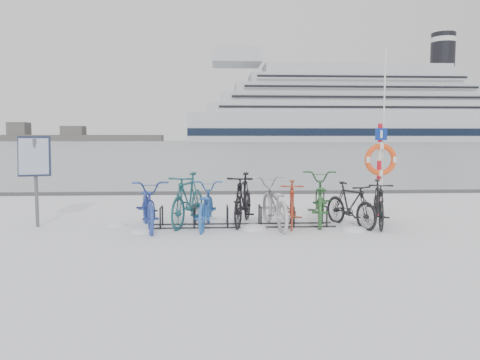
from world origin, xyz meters
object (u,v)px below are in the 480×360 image
bike_rack (244,218)px  info_board (35,162)px  lifebuoy_station (380,160)px  cruise_ferry (352,112)px

bike_rack → info_board: bearing=177.8°
info_board → lifebuoy_station: (7.99, 1.03, -0.03)m
lifebuoy_station → cruise_ferry: cruise_ferry is taller
bike_rack → info_board: size_ratio=2.02×
bike_rack → cruise_ferry: cruise_ferry is taller
bike_rack → cruise_ferry: (63.04, 204.70, 13.43)m
bike_rack → info_board: info_board is taller
cruise_ferry → info_board: bearing=-108.3°
bike_rack → lifebuoy_station: bearing=19.1°
info_board → lifebuoy_station: lifebuoy_station is taller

